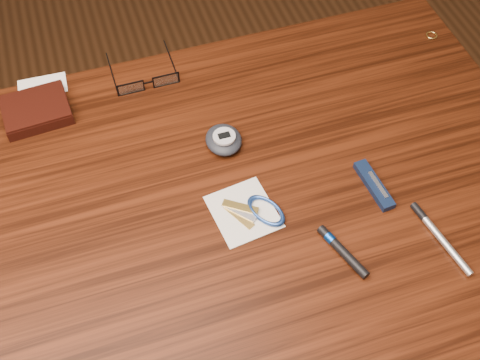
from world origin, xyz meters
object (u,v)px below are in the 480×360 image
(notepad_keys, at_px, (255,211))
(silver_pen, at_px, (436,233))
(wallet_and_card, at_px, (36,109))
(desk, at_px, (239,235))
(eyeglasses, at_px, (148,82))
(pedometer, at_px, (224,140))
(pocket_knife, at_px, (374,185))

(notepad_keys, distance_m, silver_pen, 0.26)
(notepad_keys, bearing_deg, wallet_and_card, 133.41)
(desk, xyz_separation_m, wallet_and_card, (-0.27, 0.27, 0.11))
(eyeglasses, bearing_deg, desk, -74.86)
(pedometer, bearing_deg, eyeglasses, 117.60)
(desk, bearing_deg, silver_pen, -29.90)
(eyeglasses, xyz_separation_m, pedometer, (0.09, -0.17, 0.00))
(eyeglasses, height_order, pedometer, pedometer)
(silver_pen, bearing_deg, notepad_keys, 153.53)
(desk, bearing_deg, wallet_and_card, 134.44)
(desk, relative_size, pocket_knife, 10.62)
(pedometer, bearing_deg, notepad_keys, -87.65)
(wallet_and_card, xyz_separation_m, notepad_keys, (0.28, -0.30, -0.01))
(wallet_and_card, distance_m, eyeglasses, 0.19)
(pocket_knife, xyz_separation_m, silver_pen, (0.05, -0.10, -0.00))
(pedometer, height_order, silver_pen, pedometer)
(eyeglasses, distance_m, notepad_keys, 0.32)
(pedometer, xyz_separation_m, pocket_knife, (0.19, -0.15, -0.01))
(desk, xyz_separation_m, silver_pen, (0.25, -0.15, 0.11))
(wallet_and_card, xyz_separation_m, pedometer, (0.28, -0.16, 0.00))
(desk, height_order, pedometer, pedometer)
(desk, height_order, pocket_knife, pocket_knife)
(eyeglasses, bearing_deg, notepad_keys, -73.19)
(desk, distance_m, pocket_knife, 0.24)
(notepad_keys, bearing_deg, pocket_knife, -4.03)
(pocket_knife, bearing_deg, pedometer, 141.66)
(desk, xyz_separation_m, pedometer, (0.01, 0.11, 0.11))
(pedometer, distance_m, pocket_knife, 0.25)
(silver_pen, bearing_deg, wallet_and_card, 141.26)
(notepad_keys, bearing_deg, pedometer, 92.35)
(pedometer, bearing_deg, wallet_and_card, 150.09)
(wallet_and_card, xyz_separation_m, pocket_knife, (0.47, -0.31, -0.01))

